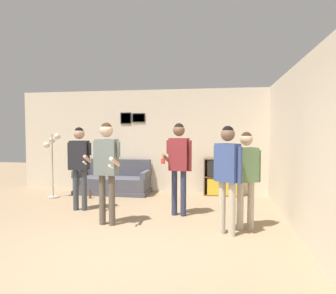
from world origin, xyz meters
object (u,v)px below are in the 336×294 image
object	(u,v)px
floor_lamp	(52,153)
person_spectator_far_right	(246,170)
person_player_foreground_left	(79,159)
couch	(113,182)
bottle_on_floor	(90,195)
person_watcher_holding_cup	(179,158)
person_spectator_near_bookshelf	(227,168)
bookshelf	(222,177)
person_player_foreground_center	(107,162)

from	to	relation	value
floor_lamp	person_spectator_far_right	bearing A→B (deg)	-19.91
person_player_foreground_left	person_spectator_far_right	xyz separation A→B (m)	(3.23, -0.63, -0.07)
couch	bottle_on_floor	size ratio (longest dim) A/B	8.44
person_watcher_holding_cup	person_spectator_near_bookshelf	xyz separation A→B (m)	(0.89, -0.92, -0.05)
bookshelf	person_player_foreground_left	size ratio (longest dim) A/B	0.55
bookshelf	person_spectator_far_right	world-z (taller)	person_spectator_far_right
floor_lamp	person_watcher_holding_cup	size ratio (longest dim) A/B	0.88
person_player_foreground_center	person_spectator_far_right	bearing A→B (deg)	4.26
couch	person_spectator_far_right	bearing A→B (deg)	-36.74
person_player_foreground_left	couch	bearing A→B (deg)	87.44
person_spectator_far_right	person_player_foreground_left	bearing A→B (deg)	168.93
person_player_foreground_center	person_spectator_far_right	world-z (taller)	person_player_foreground_center
couch	person_player_foreground_left	distance (m)	1.88
person_spectator_far_right	floor_lamp	bearing A→B (deg)	160.09
floor_lamp	person_watcher_holding_cup	bearing A→B (deg)	-17.21
person_watcher_holding_cup	person_spectator_near_bookshelf	world-z (taller)	person_watcher_holding_cup
person_spectator_near_bookshelf	person_player_foreground_left	bearing A→B (deg)	162.01
bookshelf	person_watcher_holding_cup	world-z (taller)	person_watcher_holding_cup
person_player_foreground_left	person_player_foreground_center	size ratio (longest dim) A/B	0.96
bookshelf	person_player_foreground_left	xyz separation A→B (m)	(-2.87, -1.92, 0.58)
person_player_foreground_center	person_spectator_near_bookshelf	distance (m)	2.03
floor_lamp	person_player_foreground_center	size ratio (longest dim) A/B	0.88
bookshelf	person_spectator_near_bookshelf	world-z (taller)	person_spectator_near_bookshelf
person_watcher_holding_cup	person_player_foreground_center	bearing A→B (deg)	-145.82
couch	bottle_on_floor	xyz separation A→B (m)	(-0.33, -0.70, -0.20)
couch	person_watcher_holding_cup	size ratio (longest dim) A/B	1.08
bookshelf	floor_lamp	distance (m)	4.21
person_spectator_near_bookshelf	bookshelf	bearing A→B (deg)	91.05
couch	person_player_foreground_left	size ratio (longest dim) A/B	1.12
floor_lamp	person_spectator_far_right	xyz separation A→B (m)	(4.42, -1.60, -0.12)
person_player_foreground_left	person_spectator_near_bookshelf	bearing A→B (deg)	-17.99
person_player_foreground_center	floor_lamp	bearing A→B (deg)	139.60
couch	person_spectator_near_bookshelf	distance (m)	3.98
person_watcher_holding_cup	bottle_on_floor	size ratio (longest dim) A/B	7.84
bookshelf	floor_lamp	xyz separation A→B (m)	(-4.06, -0.95, 0.63)
couch	person_spectator_near_bookshelf	world-z (taller)	person_spectator_near_bookshelf
person_watcher_holding_cup	couch	bearing A→B (deg)	138.21
person_player_foreground_left	person_player_foreground_center	bearing A→B (deg)	-41.88
bookshelf	couch	bearing A→B (deg)	-175.94
floor_lamp	person_spectator_far_right	world-z (taller)	person_spectator_far_right
person_player_foreground_center	person_spectator_near_bookshelf	size ratio (longest dim) A/B	1.04
couch	person_spectator_far_right	distance (m)	4.00
person_player_foreground_center	person_spectator_near_bookshelf	world-z (taller)	person_player_foreground_center
person_player_foreground_center	bottle_on_floor	bearing A→B (deg)	122.23
person_player_foreground_left	bookshelf	bearing A→B (deg)	33.77
person_spectator_near_bookshelf	bottle_on_floor	distance (m)	3.86
floor_lamp	bottle_on_floor	xyz separation A→B (m)	(0.93, 0.05, -1.01)
person_spectator_near_bookshelf	person_spectator_far_right	xyz separation A→B (m)	(0.31, 0.32, -0.07)
couch	person_spectator_far_right	world-z (taller)	person_spectator_far_right
floor_lamp	person_player_foreground_left	world-z (taller)	person_player_foreground_left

